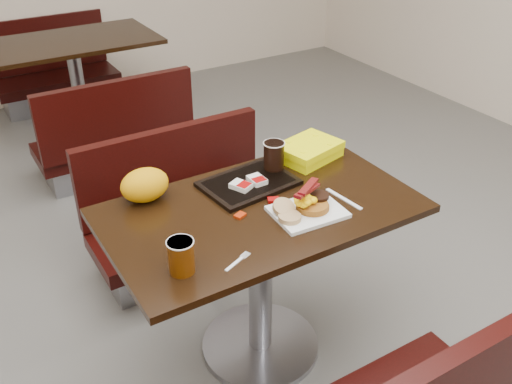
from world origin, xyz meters
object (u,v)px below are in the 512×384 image
coffee_cup_near (181,257)px  fork (234,264)px  platter (308,212)px  tray (249,183)px  table_far (79,90)px  pancake_stack (313,205)px  bench_near_n (188,208)px  hashbrown_sleeve_right (257,180)px  coffee_cup_far (274,155)px  paper_bag (145,185)px  table_near (261,283)px  clamshell (309,151)px  hashbrown_sleeve_left (241,186)px  bench_far_s (110,125)px  knife (344,199)px  bench_far_n (55,65)px

coffee_cup_near → fork: bearing=-19.6°
platter → tray: size_ratio=0.71×
table_far → pancake_stack: (0.15, -2.73, 0.40)m
table_far → pancake_stack: pancake_stack is taller
bench_near_n → hashbrown_sleeve_right: 0.70m
coffee_cup_far → paper_bag: 0.55m
table_near → paper_bag: 0.63m
table_far → clamshell: size_ratio=4.55×
hashbrown_sleeve_left → hashbrown_sleeve_right: 0.08m
bench_far_s → knife: 2.08m
bench_near_n → hashbrown_sleeve_left: 0.70m
table_near → coffee_cup_near: 0.64m
table_near → clamshell: clamshell is taller
bench_far_n → clamshell: clamshell is taller
tray → paper_bag: paper_bag is taller
table_near → knife: bearing=-21.5°
pancake_stack → hashbrown_sleeve_left: pancake_stack is taller
hashbrown_sleeve_left → hashbrown_sleeve_right: bearing=-20.1°
table_far → bench_far_n: table_far is taller
table_far → tray: tray is taller
knife → hashbrown_sleeve_left: bearing=-135.7°
bench_near_n → knife: 0.96m
bench_far_s → hashbrown_sleeve_right: size_ratio=12.74×
platter → tray: (-0.08, 0.30, 0.00)m
bench_far_n → coffee_cup_near: 3.55m
knife → coffee_cup_far: size_ratio=1.60×
tray → hashbrown_sleeve_right: hashbrown_sleeve_right is taller
platter → knife: platter is taller
hashbrown_sleeve_left → paper_bag: (-0.35, 0.14, 0.04)m
fork → hashbrown_sleeve_left: hashbrown_sleeve_left is taller
paper_bag → bench_far_s: bearing=77.6°
table_far → platter: bearing=-87.4°
bench_near_n → pancake_stack: pancake_stack is taller
tray → paper_bag: size_ratio=1.92×
table_far → platter: 2.76m
hashbrown_sleeve_left → pancake_stack: bearing=-84.4°
table_far → pancake_stack: size_ratio=9.44×
bench_near_n → platter: (0.13, -0.83, 0.40)m
pancake_stack → fork: 0.43m
coffee_cup_near → fork: 0.18m
platter → clamshell: bearing=57.3°
knife → paper_bag: 0.78m
table_far → coffee_cup_far: size_ratio=10.15×
bench_far_n → fork: size_ratio=8.19×
coffee_cup_near → clamshell: size_ratio=0.45×
bench_far_n → tray: tray is taller
bench_near_n → knife: knife is taller
coffee_cup_near → tray: coffee_cup_near is taller
bench_near_n → hashbrown_sleeve_right: hashbrown_sleeve_right is taller
coffee_cup_far → tray: bearing=-163.5°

